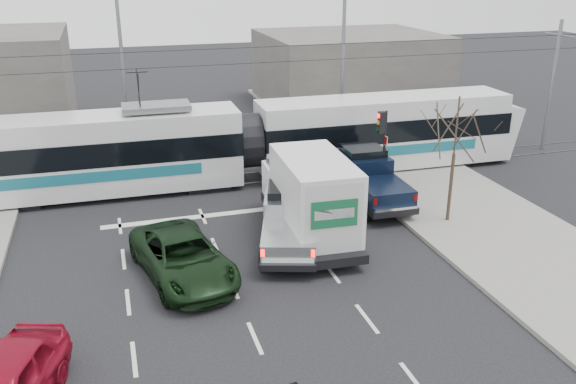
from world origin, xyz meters
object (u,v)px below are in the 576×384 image
object	(u,v)px
bare_tree	(456,131)
navy_pickup	(368,177)
green_car	(183,257)
traffic_signal	(382,134)
box_truck	(310,197)
silver_pickup	(289,218)
tram	(248,142)
street_lamp_far	(118,58)
street_lamp_near	(340,54)

from	to	relation	value
bare_tree	navy_pickup	distance (m)	4.65
green_car	traffic_signal	bearing A→B (deg)	17.81
box_truck	bare_tree	bearing A→B (deg)	-0.65
silver_pickup	box_truck	bearing A→B (deg)	28.98
traffic_signal	bare_tree	bearing A→B (deg)	-74.24
silver_pickup	green_car	bearing A→B (deg)	-141.84
tram	green_car	bearing A→B (deg)	-115.43
navy_pickup	tram	bearing A→B (deg)	138.74
tram	navy_pickup	distance (m)	6.02
tram	box_truck	bearing A→B (deg)	-83.15
bare_tree	tram	size ratio (longest dim) A/B	0.19
street_lamp_far	tram	size ratio (longest dim) A/B	0.34
navy_pickup	bare_tree	bearing A→B (deg)	-55.12
street_lamp_near	tram	distance (m)	8.18
street_lamp_near	green_car	bearing A→B (deg)	-128.94
tram	box_truck	distance (m)	6.95
bare_tree	box_truck	bearing A→B (deg)	177.00
street_lamp_near	box_truck	world-z (taller)	street_lamp_near
traffic_signal	street_lamp_near	world-z (taller)	street_lamp_near
box_truck	navy_pickup	bearing A→B (deg)	40.48
street_lamp_near	street_lamp_far	xyz separation A→B (m)	(-11.50, 2.00, 0.00)
silver_pickup	green_car	xyz separation A→B (m)	(-4.13, -1.54, -0.25)
traffic_signal	box_truck	world-z (taller)	traffic_signal
box_truck	navy_pickup	xyz separation A→B (m)	(3.65, 2.86, -0.54)
box_truck	green_car	world-z (taller)	box_truck
street_lamp_near	silver_pickup	distance (m)	13.64
traffic_signal	silver_pickup	distance (m)	6.92
traffic_signal	navy_pickup	world-z (taller)	traffic_signal
traffic_signal	green_car	world-z (taller)	traffic_signal
street_lamp_near	street_lamp_far	bearing A→B (deg)	170.13
silver_pickup	navy_pickup	world-z (taller)	navy_pickup
street_lamp_near	silver_pickup	xyz separation A→B (m)	(-6.30, -11.37, -4.13)
bare_tree	silver_pickup	distance (m)	7.16
tram	navy_pickup	size ratio (longest dim) A/B	4.92
tram	green_car	world-z (taller)	tram
box_truck	green_car	xyz separation A→B (m)	(-4.98, -1.71, -0.91)
box_truck	green_car	size ratio (longest dim) A/B	1.27
traffic_signal	tram	bearing A→B (deg)	149.01
bare_tree	silver_pickup	xyz separation A→B (m)	(-6.59, 0.13, -2.81)
box_truck	tram	bearing A→B (deg)	98.42
bare_tree	traffic_signal	size ratio (longest dim) A/B	1.39
traffic_signal	green_car	size ratio (longest dim) A/B	0.68
bare_tree	street_lamp_near	world-z (taller)	street_lamp_near
bare_tree	traffic_signal	bearing A→B (deg)	105.76
bare_tree	street_lamp_far	xyz separation A→B (m)	(-11.79, 13.50, 1.32)
bare_tree	box_truck	distance (m)	6.14
street_lamp_far	box_truck	world-z (taller)	street_lamp_far
street_lamp_far	silver_pickup	size ratio (longest dim) A/B	1.56
bare_tree	navy_pickup	xyz separation A→B (m)	(-2.09, 3.17, -2.69)
silver_pickup	box_truck	xyz separation A→B (m)	(0.85, 0.17, 0.66)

